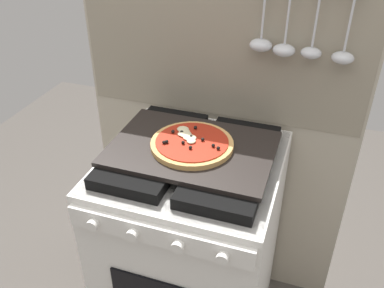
% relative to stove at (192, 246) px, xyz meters
% --- Properties ---
extents(kitchen_backsplash, '(1.10, 0.09, 1.55)m').
position_rel_stove_xyz_m(kitchen_backsplash, '(0.00, 0.34, 0.34)').
color(kitchen_backsplash, '#B2A893').
rests_on(kitchen_backsplash, ground_plane).
extents(stove, '(0.60, 0.64, 0.90)m').
position_rel_stove_xyz_m(stove, '(0.00, 0.00, 0.00)').
color(stove, white).
rests_on(stove, ground_plane).
extents(baking_tray, '(0.54, 0.38, 0.02)m').
position_rel_stove_xyz_m(baking_tray, '(0.00, 0.00, 0.46)').
color(baking_tray, black).
rests_on(baking_tray, stove).
extents(pizza_left, '(0.28, 0.28, 0.03)m').
position_rel_stove_xyz_m(pizza_left, '(-0.00, 0.00, 0.48)').
color(pizza_left, tan).
rests_on(pizza_left, baking_tray).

